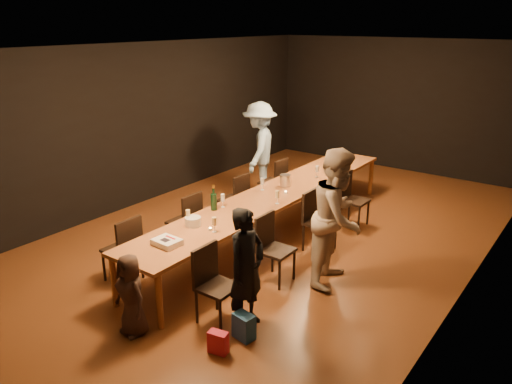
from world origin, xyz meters
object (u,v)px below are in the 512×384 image
Objects in this scene: chair_right_3 at (355,200)px; ice_bucket at (285,180)px; chair_right_2 at (320,222)px; woman_birthday at (246,269)px; chair_left_1 at (184,221)px; child at (131,295)px; table at (274,196)px; chair_right_1 at (276,250)px; plate_stack at (193,221)px; birthday_cake at (167,242)px; man_blue at (260,148)px; chair_right_0 at (218,286)px; chair_left_3 at (273,182)px; woman_tan at (338,217)px; chair_left_0 at (122,248)px; champagne_bottle at (214,198)px; chair_left_2 at (233,199)px.

ice_bucket is (-0.91, -0.79, 0.38)m from chair_right_3.
chair_right_2 is at bearing -0.00° from chair_right_3.
chair_right_2 is 2.28m from woman_birthday.
child is at bearing -151.29° from chair_left_1.
table is 6.45× the size of chair_right_1.
woman_birthday is (1.15, -2.25, 0.02)m from table.
plate_stack is at bearing -94.63° from table.
ice_bucket is at bearing -114.19° from chair_right_2.
chair_left_1 is 1.49m from birthday_cake.
man_blue reaches higher than ice_bucket.
chair_left_3 is (-1.70, 3.60, 0.00)m from chair_right_0.
woman_tan is at bearing -8.70° from woman_birthday.
chair_right_1 is at bearing -144.69° from chair_left_3.
chair_right_1 and chair_left_1 have the same top height.
birthday_cake is at bearing -35.38° from chair_right_1.
chair_right_2 is 0.50× the size of woman_tan.
chair_left_0 is at bearing 153.70° from child.
champagne_bottle reaches higher than chair_left_3.
woman_birthday is 3.81× the size of champagne_bottle.
chair_left_1 reaches higher than birthday_cake.
chair_left_0 is 3.60m from chair_left_3.
chair_right_1 is 2.40m from chair_right_3.
chair_right_0 is 2.45× the size of champagne_bottle.
ice_bucket is (-0.91, 1.61, 0.38)m from chair_right_1.
chair_left_2 reaches higher than birthday_cake.
chair_right_2 is 1.00× the size of chair_right_3.
chair_left_3 is 2.75× the size of birthday_cake.
child reaches higher than chair_right_1.
man_blue is 3.01m from champagne_bottle.
chair_left_2 and chair_left_3 have the same top height.
plate_stack is at bearing -157.80° from chair_left_2.
plate_stack is 2.15m from ice_bucket.
chair_left_2 is 2.45× the size of champagne_bottle.
chair_left_3 is at bearing 0.00° from chair_left_0.
man_blue reaches higher than chair_left_1.
woman_birthday is at bearing -85.68° from chair_left_0.
man_blue is at bearing 20.96° from chair_left_2.
woman_tan is at bearing 127.26° from chair_right_1.
ice_bucket reaches higher than chair_right_2.
man_blue is (-0.63, 0.45, 0.47)m from chair_left_3.
champagne_bottle is (-0.16, 0.61, 0.13)m from plate_stack.
chair_right_3 is at bearing 63.67° from champagne_bottle.
chair_right_0 reaches higher than birthday_cake.
champagne_bottle is at bearing 106.78° from birthday_cake.
chair_left_0 is 1.00× the size of chair_left_3.
chair_right_0 is at bearing 58.03° from child.
woman_birthday is 4.71m from man_blue.
chair_right_3 is 3.47m from woman_birthday.
chair_right_2 is 2.94m from chair_left_0.
chair_right_1 and chair_left_0 have the same top height.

